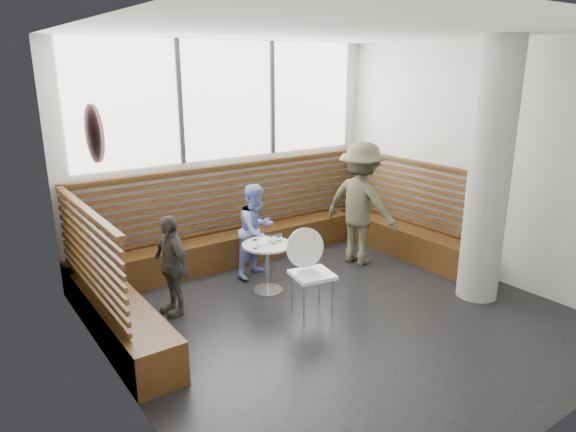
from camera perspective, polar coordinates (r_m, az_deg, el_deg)
room at (r=5.67m, az=5.85°, el=3.52°), size 5.00×5.00×3.20m
booth at (r=7.37m, az=-3.49°, el=-3.03°), size 5.00×2.50×1.44m
concrete_column at (r=6.67m, az=21.48°, el=4.39°), size 0.50×0.50×3.20m
wall_art at (r=4.73m, az=-20.75°, el=8.58°), size 0.03×0.50×0.50m
cafe_table at (r=6.66m, az=-2.34°, el=-4.62°), size 0.64×0.64×0.66m
cafe_chair at (r=6.09m, az=2.26°, el=-5.44°), size 0.48×0.47×1.01m
adult_man at (r=7.59m, az=8.09°, el=1.36°), size 0.94×1.30×1.82m
child_back at (r=7.12m, az=-3.51°, el=-1.63°), size 0.76×0.67×1.32m
child_left at (r=6.19m, az=-12.84°, el=-5.33°), size 0.37×0.74×1.22m
plate_near at (r=6.61m, az=-3.22°, el=-3.02°), size 0.20×0.20×0.01m
plate_far at (r=6.72m, az=-2.60°, el=-2.68°), size 0.18×0.18×0.01m
glass_left at (r=6.43m, az=-3.67°, el=-3.13°), size 0.07×0.07×0.11m
glass_mid at (r=6.60m, az=-1.73°, el=-2.54°), size 0.08×0.08×0.12m
glass_right at (r=6.69m, az=-0.98°, el=-2.31°), size 0.07×0.07×0.11m
menu_card at (r=6.53m, az=-1.01°, el=-3.29°), size 0.23×0.19×0.00m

